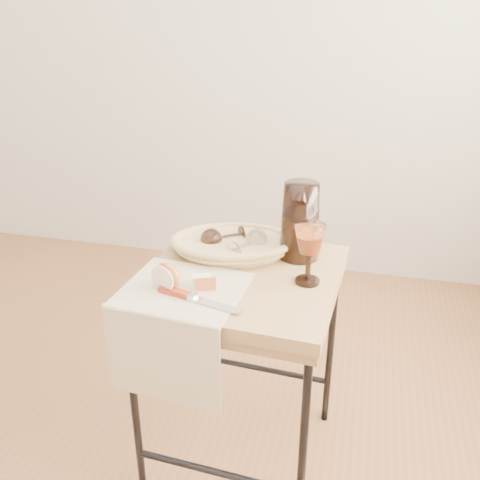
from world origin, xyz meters
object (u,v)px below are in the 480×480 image
(bread_basket, at_px, (233,246))
(pitcher, at_px, (300,221))
(wine_goblet, at_px, (309,254))
(table_knife, at_px, (195,297))
(tea_towel, at_px, (183,289))
(apple_half, at_px, (168,276))
(side_table, at_px, (241,371))
(goblet_lying_a, at_px, (224,237))
(goblet_lying_b, at_px, (247,244))

(bread_basket, height_order, pitcher, pitcher)
(wine_goblet, relative_size, table_knife, 0.73)
(wine_goblet, distance_m, table_knife, 0.34)
(tea_towel, relative_size, pitcher, 1.17)
(pitcher, xyz_separation_m, apple_half, (-0.33, -0.30, -0.08))
(bread_basket, xyz_separation_m, pitcher, (0.21, 0.03, 0.10))
(side_table, xyz_separation_m, pitcher, (0.15, 0.15, 0.49))
(table_knife, bearing_deg, side_table, 80.32)
(bread_basket, xyz_separation_m, table_knife, (-0.02, -0.31, -0.01))
(goblet_lying_a, bearing_deg, apple_half, 36.98)
(side_table, xyz_separation_m, goblet_lying_a, (-0.09, 0.14, 0.41))
(side_table, height_order, tea_towel, tea_towel)
(wine_goblet, bearing_deg, goblet_lying_a, 152.85)
(goblet_lying_b, relative_size, pitcher, 0.41)
(goblet_lying_a, bearing_deg, pitcher, 147.78)
(wine_goblet, relative_size, apple_half, 2.16)
(goblet_lying_b, bearing_deg, bread_basket, 98.21)
(goblet_lying_a, relative_size, wine_goblet, 0.63)
(wine_goblet, bearing_deg, table_knife, -147.19)
(apple_half, bearing_deg, pitcher, 62.92)
(goblet_lying_a, height_order, wine_goblet, wine_goblet)
(side_table, xyz_separation_m, apple_half, (-0.18, -0.14, 0.41))
(side_table, relative_size, pitcher, 2.55)
(tea_towel, bearing_deg, wine_goblet, 25.85)
(goblet_lying_a, height_order, table_knife, goblet_lying_a)
(pitcher, relative_size, wine_goblet, 1.55)
(tea_towel, distance_m, goblet_lying_a, 0.28)
(apple_half, bearing_deg, bread_basket, 86.63)
(tea_towel, distance_m, apple_half, 0.06)
(wine_goblet, bearing_deg, tea_towel, -159.03)
(side_table, height_order, goblet_lying_b, goblet_lying_b)
(goblet_lying_a, relative_size, pitcher, 0.41)
(goblet_lying_a, height_order, apple_half, same)
(side_table, height_order, pitcher, pitcher)
(goblet_lying_a, distance_m, wine_goblet, 0.33)
(pitcher, distance_m, apple_half, 0.45)
(side_table, xyz_separation_m, bread_basket, (-0.06, 0.12, 0.39))
(side_table, xyz_separation_m, table_knife, (-0.08, -0.19, 0.38))
(goblet_lying_b, relative_size, table_knife, 0.47)
(goblet_lying_b, bearing_deg, table_knife, -164.61)
(goblet_lying_b, distance_m, wine_goblet, 0.24)
(bread_basket, relative_size, wine_goblet, 1.91)
(bread_basket, height_order, goblet_lying_b, goblet_lying_b)
(side_table, distance_m, table_knife, 0.43)
(bread_basket, bearing_deg, wine_goblet, -40.64)
(side_table, height_order, goblet_lying_a, goblet_lying_a)
(side_table, bearing_deg, bread_basket, 115.36)
(bread_basket, bearing_deg, pitcher, -5.27)
(goblet_lying_a, relative_size, goblet_lying_b, 0.99)
(bread_basket, bearing_deg, tea_towel, -120.09)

